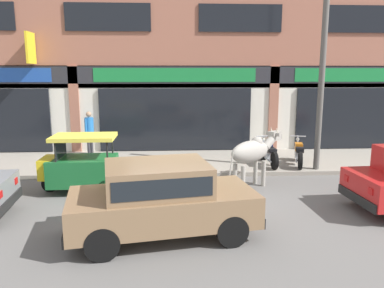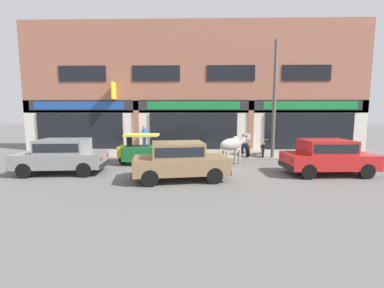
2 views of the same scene
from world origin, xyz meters
name	(u,v)px [view 1 (image 1 of 2)]	position (x,y,z in m)	size (l,w,h in m)	color
ground_plane	(179,202)	(0.00, 0.00, 0.00)	(90.00, 90.00, 0.00)	#605E5B
sidewalk	(177,162)	(0.00, 3.95, 0.06)	(19.00, 3.49, 0.13)	gray
shop_building	(175,48)	(0.00, 5.95, 4.06)	(23.00, 1.40, 8.56)	#9E604C
cow	(252,152)	(2.04, 1.13, 1.01)	(1.81, 1.52, 1.61)	#9E998E
car_2	(161,196)	(-0.39, -1.94, 0.81)	(3.79, 2.19, 1.46)	black
auto_rickshaw	(81,167)	(-2.59, 1.04, 0.66)	(2.00, 1.19, 1.52)	black
motorcycle_0	(268,153)	(3.03, 3.16, 0.51)	(0.52, 1.81, 0.88)	black
motorcycle_1	(299,153)	(4.03, 3.11, 0.51)	(0.69, 1.78, 0.88)	black
pedestrian	(89,128)	(-3.21, 5.15, 1.11)	(0.32, 0.46, 1.60)	#2D2D33
utility_pole	(322,69)	(4.40, 2.50, 3.24)	(0.18, 0.18, 6.22)	#595651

